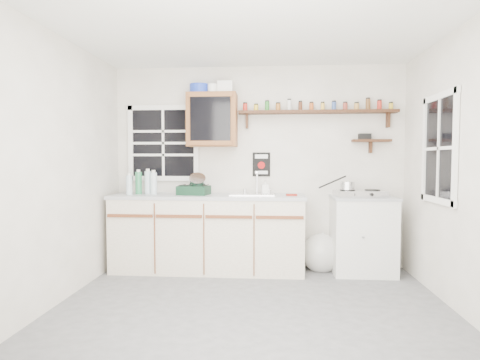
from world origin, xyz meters
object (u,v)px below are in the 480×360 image
object	(u,v)px
spice_shelf	(317,111)
hotplate	(360,193)
upper_cabinet	(212,120)
dish_rack	(195,188)
right_cabinet	(363,235)
main_cabinet	(208,233)

from	to	relation	value
spice_shelf	hotplate	xyz separation A→B (m)	(0.48, -0.21, -0.98)
upper_cabinet	dish_rack	world-z (taller)	upper_cabinet
right_cabinet	upper_cabinet	size ratio (longest dim) A/B	1.40
upper_cabinet	dish_rack	xyz separation A→B (m)	(-0.19, -0.15, -0.82)
main_cabinet	dish_rack	distance (m)	0.57
main_cabinet	hotplate	xyz separation A→B (m)	(1.79, 0.01, 0.49)
right_cabinet	upper_cabinet	xyz separation A→B (m)	(-1.80, 0.12, 1.37)
upper_cabinet	hotplate	xyz separation A→B (m)	(1.76, -0.14, -0.88)
main_cabinet	upper_cabinet	xyz separation A→B (m)	(0.03, 0.14, 1.36)
right_cabinet	upper_cabinet	bearing A→B (deg)	176.24
dish_rack	main_cabinet	bearing A→B (deg)	12.43
right_cabinet	spice_shelf	world-z (taller)	spice_shelf
dish_rack	hotplate	xyz separation A→B (m)	(1.95, 0.02, -0.06)
spice_shelf	hotplate	size ratio (longest dim) A/B	3.19
main_cabinet	hotplate	distance (m)	1.86
hotplate	main_cabinet	bearing A→B (deg)	174.61
spice_shelf	dish_rack	bearing A→B (deg)	-171.37
main_cabinet	upper_cabinet	size ratio (longest dim) A/B	3.55
dish_rack	hotplate	bearing A→B (deg)	9.28
hotplate	upper_cabinet	bearing A→B (deg)	169.93
upper_cabinet	dish_rack	distance (m)	0.86
upper_cabinet	hotplate	world-z (taller)	upper_cabinet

